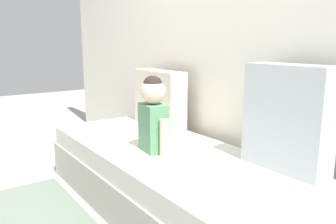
{
  "coord_description": "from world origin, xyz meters",
  "views": [
    {
      "loc": [
        1.65,
        -1.21,
        1.09
      ],
      "look_at": [
        -0.04,
        0.0,
        0.66
      ],
      "focal_mm": 35.67,
      "sensor_mm": 36.0,
      "label": 1
    }
  ],
  "objects_px": {
    "throw_pillow_left": "(159,98)",
    "toddler": "(153,113)",
    "couch": "(171,182)",
    "banana": "(148,138)",
    "throw_pillow_right": "(287,118)"
  },
  "relations": [
    {
      "from": "couch",
      "to": "throw_pillow_right",
      "type": "distance_m",
      "value": 0.85
    },
    {
      "from": "throw_pillow_right",
      "to": "banana",
      "type": "relative_size",
      "value": 3.36
    },
    {
      "from": "toddler",
      "to": "banana",
      "type": "distance_m",
      "value": 0.33
    },
    {
      "from": "throw_pillow_left",
      "to": "throw_pillow_right",
      "type": "height_order",
      "value": "throw_pillow_right"
    },
    {
      "from": "couch",
      "to": "banana",
      "type": "bearing_deg",
      "value": 178.59
    },
    {
      "from": "banana",
      "to": "toddler",
      "type": "bearing_deg",
      "value": -24.07
    },
    {
      "from": "couch",
      "to": "throw_pillow_left",
      "type": "xyz_separation_m",
      "value": [
        -0.61,
        0.32,
        0.44
      ]
    },
    {
      "from": "couch",
      "to": "throw_pillow_left",
      "type": "relative_size",
      "value": 4.08
    },
    {
      "from": "throw_pillow_left",
      "to": "banana",
      "type": "relative_size",
      "value": 3.19
    },
    {
      "from": "couch",
      "to": "throw_pillow_right",
      "type": "height_order",
      "value": "throw_pillow_right"
    },
    {
      "from": "throw_pillow_left",
      "to": "banana",
      "type": "xyz_separation_m",
      "value": [
        0.32,
        -0.31,
        -0.21
      ]
    },
    {
      "from": "banana",
      "to": "throw_pillow_left",
      "type": "bearing_deg",
      "value": 135.31
    },
    {
      "from": "couch",
      "to": "toddler",
      "type": "distance_m",
      "value": 0.47
    },
    {
      "from": "throw_pillow_left",
      "to": "toddler",
      "type": "relative_size",
      "value": 1.12
    },
    {
      "from": "throw_pillow_right",
      "to": "toddler",
      "type": "height_order",
      "value": "throw_pillow_right"
    }
  ]
}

